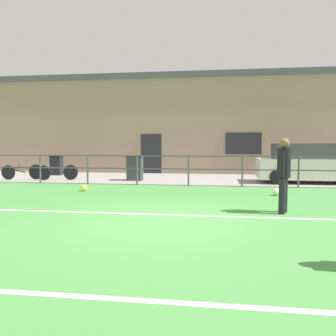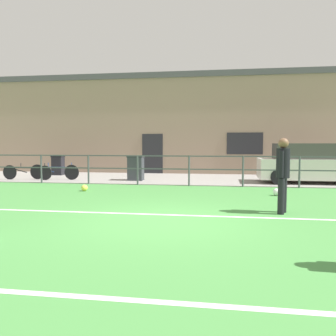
{
  "view_description": "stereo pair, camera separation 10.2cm",
  "coord_description": "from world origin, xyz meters",
  "px_view_note": "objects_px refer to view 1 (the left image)",
  "views": [
    {
      "loc": [
        1.1,
        -7.12,
        1.62
      ],
      "look_at": [
        -0.47,
        3.78,
        0.83
      ],
      "focal_mm": 37.25,
      "sensor_mm": 36.0,
      "label": 1
    },
    {
      "loc": [
        1.2,
        -7.1,
        1.62
      ],
      "look_at": [
        -0.47,
        3.78,
        0.83
      ],
      "focal_mm": 37.25,
      "sensor_mm": 36.0,
      "label": 2
    }
  ],
  "objects_px": {
    "parked_car_red": "(308,164)",
    "bicycle_parked_0": "(26,172)",
    "soccer_ball_spare": "(276,192)",
    "bicycle_parked_1": "(53,172)",
    "player_goalkeeper": "(284,171)",
    "trash_bin_0": "(135,168)",
    "trash_bin_1": "(57,165)",
    "soccer_ball_match": "(84,188)"
  },
  "relations": [
    {
      "from": "bicycle_parked_0",
      "to": "bicycle_parked_1",
      "type": "xyz_separation_m",
      "value": [
        1.11,
        0.3,
        0.01
      ]
    },
    {
      "from": "soccer_ball_spare",
      "to": "trash_bin_0",
      "type": "relative_size",
      "value": 0.21
    },
    {
      "from": "bicycle_parked_1",
      "to": "trash_bin_0",
      "type": "xyz_separation_m",
      "value": [
        3.62,
        0.23,
        0.19
      ]
    },
    {
      "from": "parked_car_red",
      "to": "bicycle_parked_1",
      "type": "relative_size",
      "value": 1.81
    },
    {
      "from": "bicycle_parked_0",
      "to": "trash_bin_0",
      "type": "relative_size",
      "value": 2.14
    },
    {
      "from": "player_goalkeeper",
      "to": "trash_bin_1",
      "type": "xyz_separation_m",
      "value": [
        -9.5,
        8.12,
        -0.47
      ]
    },
    {
      "from": "soccer_ball_spare",
      "to": "bicycle_parked_0",
      "type": "bearing_deg",
      "value": 163.58
    },
    {
      "from": "bicycle_parked_0",
      "to": "trash_bin_1",
      "type": "height_order",
      "value": "trash_bin_1"
    },
    {
      "from": "soccer_ball_spare",
      "to": "trash_bin_0",
      "type": "distance_m",
      "value": 6.39
    },
    {
      "from": "bicycle_parked_1",
      "to": "bicycle_parked_0",
      "type": "bearing_deg",
      "value": -165.06
    },
    {
      "from": "parked_car_red",
      "to": "bicycle_parked_0",
      "type": "relative_size",
      "value": 1.79
    },
    {
      "from": "player_goalkeeper",
      "to": "bicycle_parked_0",
      "type": "xyz_separation_m",
      "value": [
        -9.77,
        5.75,
        -0.63
      ]
    },
    {
      "from": "parked_car_red",
      "to": "bicycle_parked_0",
      "type": "distance_m",
      "value": 11.91
    },
    {
      "from": "soccer_ball_spare",
      "to": "parked_car_red",
      "type": "height_order",
      "value": "parked_car_red"
    },
    {
      "from": "bicycle_parked_0",
      "to": "player_goalkeeper",
      "type": "bearing_deg",
      "value": -30.47
    },
    {
      "from": "soccer_ball_match",
      "to": "trash_bin_0",
      "type": "height_order",
      "value": "trash_bin_0"
    },
    {
      "from": "player_goalkeeper",
      "to": "bicycle_parked_1",
      "type": "xyz_separation_m",
      "value": [
        -8.66,
        6.05,
        -0.62
      ]
    },
    {
      "from": "soccer_ball_spare",
      "to": "parked_car_red",
      "type": "distance_m",
      "value": 4.12
    },
    {
      "from": "bicycle_parked_0",
      "to": "bicycle_parked_1",
      "type": "relative_size",
      "value": 1.01
    },
    {
      "from": "trash_bin_1",
      "to": "bicycle_parked_0",
      "type": "bearing_deg",
      "value": -96.58
    },
    {
      "from": "player_goalkeeper",
      "to": "bicycle_parked_1",
      "type": "height_order",
      "value": "player_goalkeeper"
    },
    {
      "from": "player_goalkeeper",
      "to": "parked_car_red",
      "type": "distance_m",
      "value": 6.76
    },
    {
      "from": "soccer_ball_match",
      "to": "bicycle_parked_0",
      "type": "distance_m",
      "value": 4.79
    },
    {
      "from": "parked_car_red",
      "to": "bicycle_parked_0",
      "type": "height_order",
      "value": "parked_car_red"
    },
    {
      "from": "trash_bin_0",
      "to": "bicycle_parked_1",
      "type": "bearing_deg",
      "value": -176.36
    },
    {
      "from": "bicycle_parked_0",
      "to": "trash_bin_1",
      "type": "bearing_deg",
      "value": 83.42
    },
    {
      "from": "soccer_ball_spare",
      "to": "player_goalkeeper",
      "type": "bearing_deg",
      "value": -96.13
    },
    {
      "from": "trash_bin_0",
      "to": "soccer_ball_match",
      "type": "bearing_deg",
      "value": -105.21
    },
    {
      "from": "trash_bin_0",
      "to": "trash_bin_1",
      "type": "distance_m",
      "value": 4.83
    },
    {
      "from": "player_goalkeeper",
      "to": "soccer_ball_match",
      "type": "bearing_deg",
      "value": -94.65
    },
    {
      "from": "bicycle_parked_0",
      "to": "soccer_ball_spare",
      "type": "bearing_deg",
      "value": -16.42
    },
    {
      "from": "bicycle_parked_0",
      "to": "trash_bin_0",
      "type": "bearing_deg",
      "value": 6.36
    },
    {
      "from": "parked_car_red",
      "to": "bicycle_parked_1",
      "type": "distance_m",
      "value": 10.78
    },
    {
      "from": "bicycle_parked_1",
      "to": "trash_bin_1",
      "type": "height_order",
      "value": "trash_bin_1"
    },
    {
      "from": "parked_car_red",
      "to": "player_goalkeeper",
      "type": "bearing_deg",
      "value": -108.24
    },
    {
      "from": "player_goalkeeper",
      "to": "trash_bin_0",
      "type": "height_order",
      "value": "player_goalkeeper"
    },
    {
      "from": "player_goalkeeper",
      "to": "bicycle_parked_0",
      "type": "bearing_deg",
      "value": -99.54
    },
    {
      "from": "soccer_ball_match",
      "to": "trash_bin_1",
      "type": "relative_size",
      "value": 0.22
    },
    {
      "from": "soccer_ball_spare",
      "to": "bicycle_parked_0",
      "type": "relative_size",
      "value": 0.1
    },
    {
      "from": "bicycle_parked_0",
      "to": "trash_bin_0",
      "type": "xyz_separation_m",
      "value": [
        4.74,
        0.53,
        0.21
      ]
    },
    {
      "from": "soccer_ball_spare",
      "to": "bicycle_parked_0",
      "type": "height_order",
      "value": "bicycle_parked_0"
    },
    {
      "from": "player_goalkeeper",
      "to": "bicycle_parked_0",
      "type": "relative_size",
      "value": 0.76
    }
  ]
}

